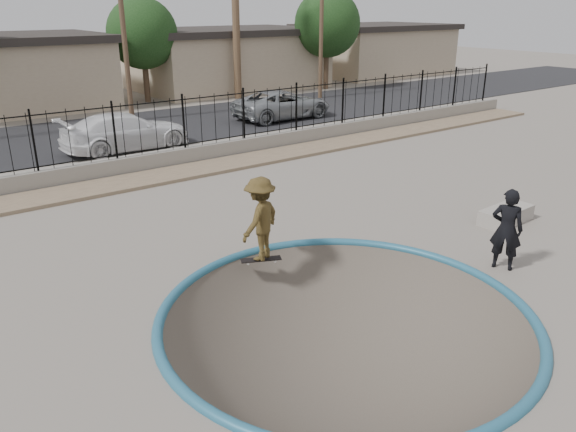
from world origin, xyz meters
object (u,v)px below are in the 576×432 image
Objects in this scene: videographer at (507,229)px; car_d at (283,104)px; skateboard at (261,259)px; skater at (260,223)px; concrete_ledge at (506,215)px; car_c at (126,131)px.

videographer is 0.36× the size of car_d.
skater is at bearing 114.88° from skateboard.
skateboard is 6.80m from concrete_ledge.
videographer reaches higher than skateboard.
skater is 16.65m from car_d.
videographer reaches higher than car_d.
skater reaches higher than car_d.
videographer is at bearing -148.16° from concrete_ledge.
concrete_ledge is (6.55, -1.82, 0.14)m from skateboard.
concrete_ledge is at bearing 9.32° from skateboard.
skateboard is at bearing 22.83° from videographer.
videographer is 3.01m from concrete_ledge.
car_c reaches higher than concrete_ledge.
car_c is at bearing 99.45° from car_d.
concrete_ledge is 14.36m from car_c.
skater is 0.87m from skateboard.
skater reaches higher than concrete_ledge.
skateboard is at bearing 65.53° from skater.
videographer reaches higher than concrete_ledge.
skateboard is (0.00, -0.00, -0.87)m from skater.
car_d is at bearing -152.29° from skater.
skateboard is 0.18× the size of car_d.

